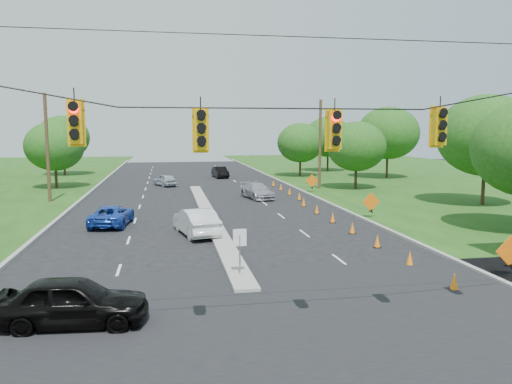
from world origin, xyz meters
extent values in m
plane|color=black|center=(0.00, 0.00, 0.00)|extent=(160.00, 160.00, 0.00)
cube|color=black|center=(0.00, 0.00, 0.00)|extent=(160.00, 14.00, 0.02)
cube|color=gray|center=(-10.10, 30.00, 0.00)|extent=(0.25, 110.00, 0.16)
cube|color=gray|center=(10.10, 30.00, 0.00)|extent=(0.25, 110.00, 0.16)
cube|color=gray|center=(0.00, 21.00, 0.00)|extent=(1.00, 34.00, 0.18)
cylinder|color=gray|center=(0.00, 6.00, 0.90)|extent=(0.06, 0.06, 1.80)
cube|color=white|center=(0.00, 6.00, 1.70)|extent=(0.55, 0.04, 0.70)
cylinder|color=black|center=(0.00, -1.00, 7.00)|extent=(24.00, 0.04, 0.04)
cube|color=#F2AE0C|center=(-5.00, -1.00, 6.22)|extent=(0.34, 0.24, 1.00)
cube|color=#F2AE0C|center=(-2.00, -1.00, 6.05)|extent=(0.34, 0.24, 1.00)
cube|color=#F2AE0C|center=(1.50, -1.00, 6.05)|extent=(0.34, 0.24, 1.00)
cube|color=#F2AE0C|center=(4.50, -1.00, 6.14)|extent=(0.34, 0.24, 1.00)
cylinder|color=#422D1C|center=(-12.50, 30.00, 4.50)|extent=(0.28, 0.28, 9.00)
cylinder|color=#422D1C|center=(12.50, 35.00, 4.50)|extent=(0.28, 0.28, 9.00)
cone|color=orange|center=(7.74, 3.00, 0.35)|extent=(0.32, 0.32, 0.70)
cone|color=orange|center=(7.74, 6.50, 0.35)|extent=(0.32, 0.32, 0.70)
cone|color=orange|center=(7.74, 10.00, 0.35)|extent=(0.32, 0.32, 0.70)
cone|color=orange|center=(7.74, 13.50, 0.35)|extent=(0.32, 0.32, 0.70)
cone|color=orange|center=(7.74, 17.00, 0.35)|extent=(0.32, 0.32, 0.70)
cone|color=orange|center=(7.74, 20.50, 0.35)|extent=(0.32, 0.32, 0.70)
cone|color=orange|center=(7.74, 24.00, 0.35)|extent=(0.32, 0.32, 0.70)
cone|color=orange|center=(8.34, 27.50, 0.35)|extent=(0.32, 0.32, 0.70)
cone|color=orange|center=(8.34, 31.00, 0.35)|extent=(0.32, 0.32, 0.70)
cone|color=orange|center=(8.34, 34.50, 0.35)|extent=(0.32, 0.32, 0.70)
cone|color=orange|center=(8.34, 38.00, 0.35)|extent=(0.32, 0.32, 0.70)
cube|color=black|center=(10.80, 4.00, 0.55)|extent=(0.06, 0.58, 0.26)
cube|color=black|center=(10.80, 4.00, 0.55)|extent=(0.06, 0.58, 0.26)
cube|color=orange|center=(10.80, 4.00, 1.15)|extent=(1.27, 0.05, 1.27)
cube|color=black|center=(10.80, 18.00, 0.55)|extent=(0.06, 0.58, 0.26)
cube|color=black|center=(10.80, 18.00, 0.55)|extent=(0.06, 0.58, 0.26)
cube|color=orange|center=(10.80, 18.00, 1.15)|extent=(1.27, 0.05, 1.27)
cube|color=black|center=(10.80, 32.00, 0.55)|extent=(0.06, 0.58, 0.26)
cube|color=black|center=(10.80, 32.00, 0.55)|extent=(0.06, 0.58, 0.26)
cube|color=orange|center=(10.80, 32.00, 1.15)|extent=(1.27, 0.05, 1.27)
cylinder|color=black|center=(-14.00, 40.00, 1.26)|extent=(0.28, 0.28, 2.52)
ellipsoid|color=#194C14|center=(-14.00, 40.00, 4.34)|extent=(5.88, 5.88, 5.04)
cylinder|color=black|center=(-16.00, 55.00, 1.44)|extent=(0.28, 0.28, 2.88)
ellipsoid|color=#194C14|center=(-16.00, 55.00, 4.96)|extent=(6.72, 6.72, 5.76)
cylinder|color=black|center=(22.00, 22.00, 1.62)|extent=(0.28, 0.28, 3.24)
ellipsoid|color=#194C14|center=(22.00, 22.00, 5.58)|extent=(7.56, 7.56, 6.48)
cylinder|color=black|center=(16.00, 34.00, 1.26)|extent=(0.28, 0.28, 2.52)
ellipsoid|color=#194C14|center=(16.00, 34.00, 4.34)|extent=(5.88, 5.88, 5.04)
cylinder|color=black|center=(24.00, 44.00, 1.62)|extent=(0.28, 0.28, 3.24)
ellipsoid|color=#194C14|center=(24.00, 44.00, 5.58)|extent=(7.56, 7.56, 6.48)
cylinder|color=black|center=(20.00, 55.00, 1.44)|extent=(0.28, 0.28, 2.88)
ellipsoid|color=#194C14|center=(20.00, 55.00, 4.96)|extent=(6.72, 6.72, 5.76)
cylinder|color=black|center=(14.00, 48.00, 1.26)|extent=(0.28, 0.28, 2.52)
ellipsoid|color=#194C14|center=(14.00, 48.00, 4.34)|extent=(5.88, 5.88, 5.04)
imported|color=black|center=(-5.82, 1.99, 0.78)|extent=(4.74, 2.22, 1.57)
imported|color=silver|center=(-1.25, 14.78, 0.78)|extent=(2.61, 4.97, 1.56)
imported|color=#193CA5|center=(-6.34, 18.63, 0.65)|extent=(2.73, 4.93, 1.31)
imported|color=#92919F|center=(4.97, 29.14, 0.67)|extent=(2.75, 4.87, 1.33)
imported|color=#9BA2B2|center=(-3.02, 40.46, 0.64)|extent=(2.91, 4.02, 1.27)
imported|color=black|center=(3.79, 48.60, 0.69)|extent=(1.91, 4.33, 1.38)
camera|label=1|loc=(-2.88, -13.63, 6.07)|focal=35.00mm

